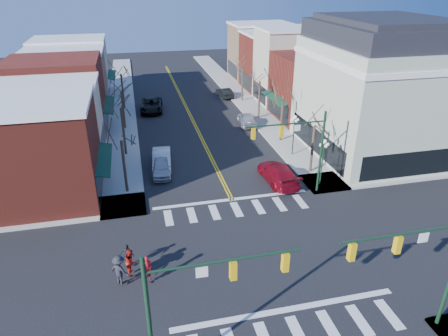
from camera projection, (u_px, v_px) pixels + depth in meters
ground at (261, 258)px, 26.21m from camera, size 160.00×160.00×0.00m
sidewalk_left at (123, 151)px, 41.90m from camera, size 3.50×70.00×0.15m
sidewalk_right at (280, 137)px, 45.47m from camera, size 3.50×70.00×0.15m
bldg_left_brick_a at (30, 154)px, 31.57m from camera, size 10.00×8.50×8.00m
bldg_left_stucco_a at (47, 124)px, 38.47m from camera, size 10.00×7.00×7.50m
bldg_left_brick_b at (57, 97)px, 45.26m from camera, size 10.00×9.00×8.50m
bldg_left_tan at (67, 83)px, 52.63m from camera, size 10.00×7.50×7.80m
bldg_left_stucco_b at (73, 69)px, 59.33m from camera, size 10.00×8.00×8.20m
bldg_right_brick_a at (317, 87)px, 50.17m from camera, size 10.00×8.50×8.00m
bldg_right_stucco at (294, 67)px, 56.52m from camera, size 10.00×7.00×10.00m
bldg_right_brick_b at (275, 62)px, 63.41m from camera, size 10.00×8.00×8.50m
bldg_right_tan at (260, 52)px, 70.31m from camera, size 10.00×8.00×9.00m
victorian_corner at (378, 88)px, 39.36m from camera, size 12.25×14.25×13.30m
traffic_mast_near_left at (193, 298)px, 16.53m from camera, size 6.60×0.28×7.20m
traffic_mast_near_right at (425, 259)px, 18.80m from camera, size 6.60×0.28×7.20m
traffic_mast_far_right at (301, 143)px, 31.76m from camera, size 6.60×0.28×7.20m
lamppost_corner at (323, 154)px, 34.03m from camera, size 0.36×0.36×4.33m
lamppost_midblock at (294, 129)px, 39.72m from camera, size 0.36×0.36×4.33m
tree_left_a at (125, 167)px, 33.08m from camera, size 0.24×0.24×4.76m
tree_left_b at (124, 132)px, 40.02m from camera, size 0.24×0.24×5.04m
tree_left_c at (123, 111)px, 47.13m from camera, size 0.24×0.24×4.55m
tree_left_d at (123, 92)px, 54.06m from camera, size 0.24×0.24×4.90m
tree_right_a at (312, 150)px, 36.54m from camera, size 0.24×0.24×4.62m
tree_right_b at (282, 119)px, 43.43m from camera, size 0.24×0.24×5.18m
tree_right_c at (259, 100)px, 50.51m from camera, size 0.24×0.24×4.83m
tree_right_d at (242, 84)px, 57.48m from camera, size 0.24×0.24×4.97m
car_left_near at (161, 167)px, 36.94m from camera, size 2.15×4.50×1.48m
car_left_mid at (162, 159)px, 38.27m from camera, size 2.13×5.01×1.61m
car_left_far at (152, 105)px, 54.03m from camera, size 3.38×6.33×1.69m
car_right_near at (278, 173)px, 35.54m from camera, size 2.58×5.82×1.66m
car_right_mid at (247, 119)px, 48.97m from camera, size 2.35×4.87×1.60m
car_right_far at (225, 93)px, 60.15m from camera, size 1.99×4.44×1.42m
pedestrian_red_a at (148, 269)px, 23.65m from camera, size 0.77×0.77×1.80m
pedestrian_red_b at (131, 262)px, 24.32m from camera, size 0.70×0.88×1.75m
pedestrian_dark_a at (127, 255)px, 25.08m from camera, size 0.96×0.77×1.53m
pedestrian_dark_b at (120, 270)px, 23.46m from camera, size 1.45×1.33×1.96m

